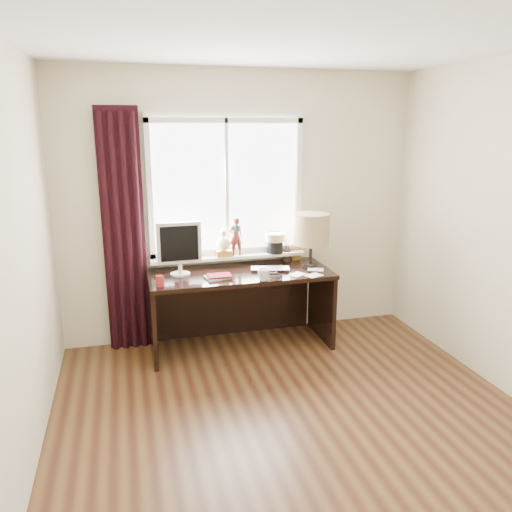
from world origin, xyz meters
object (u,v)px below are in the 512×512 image
object	(u,v)px
red_cup	(160,281)
mug	(263,274)
laptop	(270,269)
table_lamp	(311,230)
monitor	(179,245)
desk	(238,294)

from	to	relation	value
red_cup	mug	bearing A→B (deg)	-4.76
laptop	red_cup	distance (m)	1.07
table_lamp	laptop	bearing A→B (deg)	-174.35
monitor	table_lamp	bearing A→B (deg)	-1.85
desk	monitor	xyz separation A→B (m)	(-0.55, -0.04, 0.52)
red_cup	desk	world-z (taller)	red_cup
laptop	red_cup	size ratio (longest dim) A/B	3.96
mug	desk	xyz separation A→B (m)	(-0.14, 0.40, -0.30)
mug	desk	world-z (taller)	mug
mug	red_cup	world-z (taller)	mug
table_lamp	mug	bearing A→B (deg)	-150.43
mug	table_lamp	world-z (taller)	table_lamp
table_lamp	red_cup	bearing A→B (deg)	-170.47
red_cup	desk	xyz separation A→B (m)	(0.76, 0.32, -0.29)
red_cup	monitor	xyz separation A→B (m)	(0.21, 0.29, 0.23)
red_cup	monitor	bearing A→B (deg)	54.16
monitor	table_lamp	xyz separation A→B (m)	(1.26, -0.04, 0.09)
laptop	monitor	world-z (taller)	monitor
monitor	table_lamp	distance (m)	1.26
red_cup	laptop	bearing A→B (deg)	11.05
monitor	table_lamp	world-z (taller)	table_lamp
laptop	table_lamp	distance (m)	0.54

